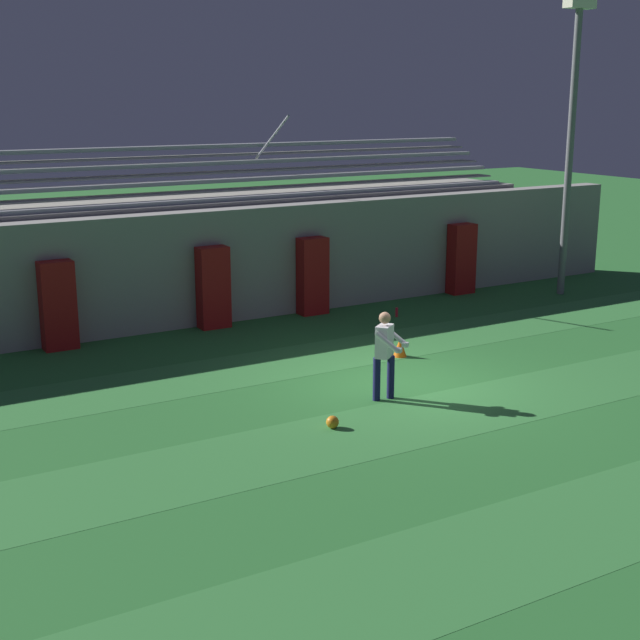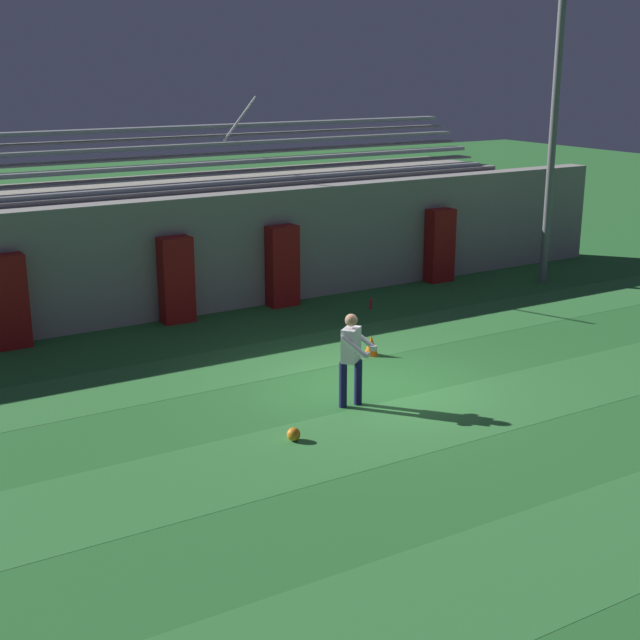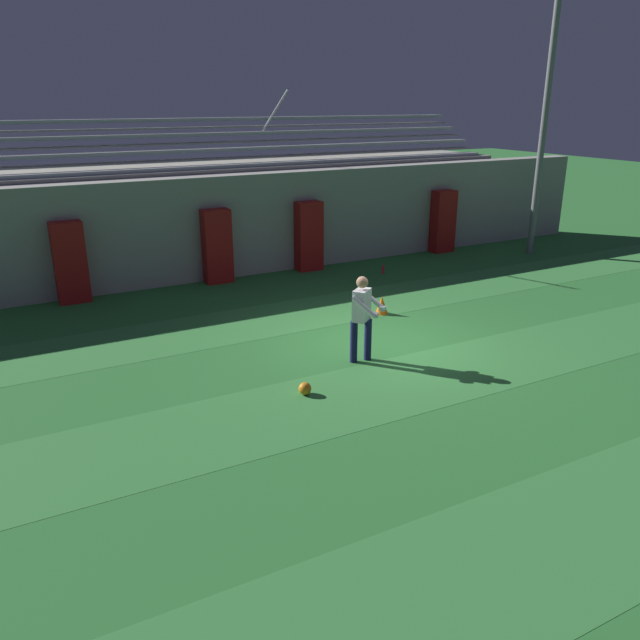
# 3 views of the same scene
# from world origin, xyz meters

# --- Properties ---
(ground_plane) EXTENTS (80.00, 80.00, 0.00)m
(ground_plane) POSITION_xyz_m (0.00, 0.00, 0.00)
(ground_plane) COLOR #2D7533
(turf_stripe_mid) EXTENTS (28.00, 2.11, 0.01)m
(turf_stripe_mid) POSITION_xyz_m (0.00, -1.77, 0.00)
(turf_stripe_mid) COLOR #38843D
(turf_stripe_mid) RESTS_ON ground
(turf_stripe_far) EXTENTS (28.00, 2.11, 0.01)m
(turf_stripe_far) POSITION_xyz_m (0.00, 2.46, 0.00)
(turf_stripe_far) COLOR #38843D
(turf_stripe_far) RESTS_ON ground
(back_wall) EXTENTS (24.00, 0.60, 2.80)m
(back_wall) POSITION_xyz_m (0.00, 6.50, 1.40)
(back_wall) COLOR #999691
(back_wall) RESTS_ON ground
(padding_pillar_gate_left) EXTENTS (0.75, 0.44, 1.99)m
(padding_pillar_gate_left) POSITION_xyz_m (-1.39, 5.95, 0.99)
(padding_pillar_gate_left) COLOR maroon
(padding_pillar_gate_left) RESTS_ON ground
(padding_pillar_gate_right) EXTENTS (0.75, 0.44, 1.99)m
(padding_pillar_gate_right) POSITION_xyz_m (1.39, 5.95, 0.99)
(padding_pillar_gate_right) COLOR maroon
(padding_pillar_gate_right) RESTS_ON ground
(padding_pillar_far_left) EXTENTS (0.75, 0.44, 1.99)m
(padding_pillar_far_left) POSITION_xyz_m (-5.12, 5.95, 0.99)
(padding_pillar_far_left) COLOR maroon
(padding_pillar_far_left) RESTS_ON ground
(padding_pillar_far_right) EXTENTS (0.75, 0.44, 1.99)m
(padding_pillar_far_right) POSITION_xyz_m (6.28, 5.95, 0.99)
(padding_pillar_far_right) COLOR maroon
(padding_pillar_far_right) RESTS_ON ground
(bleacher_stand) EXTENTS (18.00, 3.35, 5.03)m
(bleacher_stand) POSITION_xyz_m (0.00, 8.49, 1.50)
(bleacher_stand) COLOR #999691
(bleacher_stand) RESTS_ON ground
(floodlight_pole) EXTENTS (0.90, 0.36, 8.17)m
(floodlight_pole) POSITION_xyz_m (8.70, 4.43, 5.16)
(floodlight_pole) COLOR slate
(floodlight_pole) RESTS_ON ground
(goalkeeper) EXTENTS (0.74, 0.72, 1.67)m
(goalkeeper) POSITION_xyz_m (-0.83, -0.54, 0.95)
(goalkeeper) COLOR #19194C
(goalkeeper) RESTS_ON ground
(soccer_ball) EXTENTS (0.22, 0.22, 0.22)m
(soccer_ball) POSITION_xyz_m (-2.44, -1.33, 0.11)
(soccer_ball) COLOR orange
(soccer_ball) RESTS_ON ground
(traffic_cone) EXTENTS (0.30, 0.30, 0.42)m
(traffic_cone) POSITION_xyz_m (1.05, 1.60, 0.21)
(traffic_cone) COLOR orange
(traffic_cone) RESTS_ON ground
(water_bottle) EXTENTS (0.07, 0.07, 0.24)m
(water_bottle) POSITION_xyz_m (3.07, 4.56, 0.12)
(water_bottle) COLOR red
(water_bottle) RESTS_ON ground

